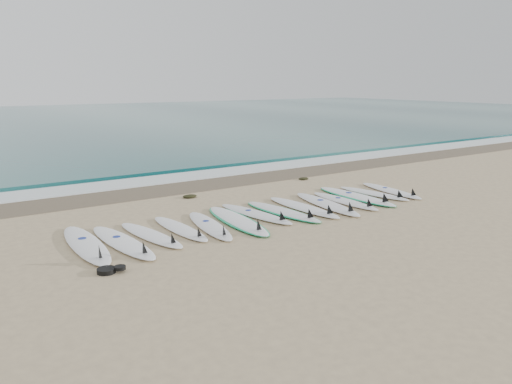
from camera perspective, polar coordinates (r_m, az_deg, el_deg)
ground at (r=12.10m, az=1.64°, el=-2.63°), size 120.00×120.00×0.00m
ocean at (r=42.66m, az=-24.82°, el=7.23°), size 120.00×55.00×0.03m
wet_sand_band at (r=15.52m, az=-7.18°, el=0.73°), size 120.00×1.80×0.01m
foam_band at (r=16.76m, az=-9.34°, el=1.59°), size 120.00×1.40×0.04m
wave_crest at (r=18.11m, az=-11.33°, el=2.43°), size 120.00×1.00×0.10m
surfboard_0 at (r=10.29m, az=-18.77°, el=-5.73°), size 0.68×2.86×0.36m
surfboard_1 at (r=10.24m, az=-14.89°, el=-5.58°), size 0.77×2.73×0.34m
surfboard_2 at (r=10.59m, az=-11.81°, el=-4.85°), size 0.82×2.38×0.30m
surfboard_3 at (r=10.94m, az=-8.56°, el=-4.16°), size 0.57×2.32×0.29m
surfboard_4 at (r=11.06m, az=-5.23°, el=-3.86°), size 0.91×2.52×0.32m
surfboard_5 at (r=11.43m, az=-2.07°, el=-3.27°), size 0.94×2.86×0.36m
surfboard_6 at (r=11.97m, az=0.11°, el=-2.51°), size 0.86×2.55×0.32m
surfboard_7 at (r=12.23m, az=3.14°, el=-2.24°), size 0.87×2.63×0.33m
surfboard_8 at (r=12.63m, az=5.58°, el=-1.76°), size 0.61×2.64×0.34m
surfboard_9 at (r=13.02m, az=8.22°, el=-1.38°), size 0.96×2.85×0.36m
surfboard_10 at (r=13.45m, az=10.25°, el=-1.02°), size 0.53×2.44×0.31m
surfboard_11 at (r=14.06m, az=11.46°, el=-0.48°), size 0.69×2.86×0.36m
surfboard_12 at (r=14.54m, az=13.43°, el=-0.15°), size 0.78×2.40×0.30m
surfboard_13 at (r=15.01m, az=15.30°, el=0.15°), size 0.83×2.51×0.32m
seaweed_near at (r=13.97m, az=-7.57°, el=-0.48°), size 0.41×0.32×0.08m
seaweed_far at (r=16.44m, az=5.45°, el=1.54°), size 0.35×0.27×0.07m
leash_coil at (r=8.90m, az=-16.40°, el=-8.54°), size 0.46×0.36×0.11m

